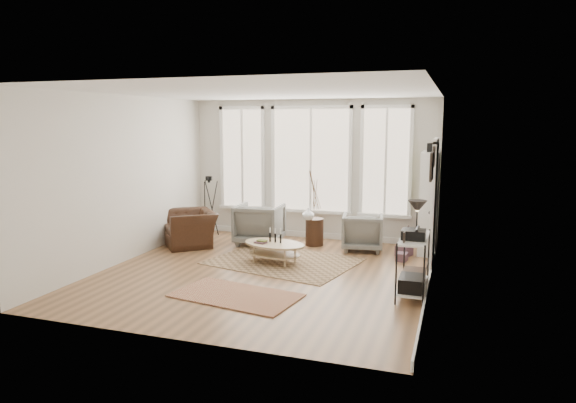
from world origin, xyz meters
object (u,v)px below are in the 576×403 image
(low_shelf, at_px, (413,259))
(armchair_left, at_px, (260,224))
(side_table, at_px, (315,209))
(bookcase, at_px, (429,202))
(coffee_table, at_px, (274,247))
(armchair_right, at_px, (363,232))
(accent_chair, at_px, (190,228))

(low_shelf, height_order, armchair_left, low_shelf)
(side_table, bearing_deg, bookcase, 3.69)
(coffee_table, height_order, armchair_left, armchair_left)
(armchair_left, bearing_deg, low_shelf, 142.17)
(low_shelf, bearing_deg, armchair_right, 116.34)
(side_table, relative_size, accent_chair, 1.42)
(low_shelf, relative_size, armchair_left, 1.44)
(accent_chair, bearing_deg, armchair_right, 60.35)
(coffee_table, bearing_deg, armchair_left, 121.55)
(armchair_left, bearing_deg, armchair_right, -179.27)
(low_shelf, height_order, side_table, side_table)
(side_table, bearing_deg, low_shelf, -48.36)
(armchair_right, bearing_deg, armchair_left, -3.86)
(low_shelf, height_order, coffee_table, low_shelf)
(coffee_table, xyz_separation_m, side_table, (0.32, 1.48, 0.45))
(bookcase, xyz_separation_m, low_shelf, (-0.06, -2.52, -0.44))
(armchair_right, bearing_deg, bookcase, -178.45)
(low_shelf, bearing_deg, armchair_left, 146.29)
(bookcase, distance_m, coffee_table, 3.05)
(side_table, distance_m, accent_chair, 2.52)
(bookcase, height_order, armchair_right, bookcase)
(armchair_left, relative_size, armchair_right, 1.17)
(low_shelf, bearing_deg, accent_chair, 160.41)
(low_shelf, xyz_separation_m, armchair_left, (-3.19, 2.13, -0.10))
(side_table, height_order, accent_chair, side_table)
(armchair_left, bearing_deg, side_table, -171.02)
(low_shelf, distance_m, armchair_right, 2.58)
(armchair_left, distance_m, side_table, 1.15)
(low_shelf, distance_m, armchair_left, 3.84)
(low_shelf, xyz_separation_m, armchair_right, (-1.14, 2.30, -0.16))
(bookcase, distance_m, armchair_right, 1.36)
(coffee_table, xyz_separation_m, accent_chair, (-2.04, 0.69, 0.07))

